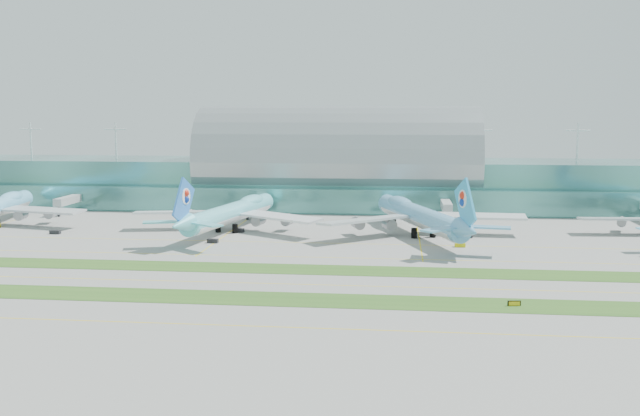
# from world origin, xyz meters

# --- Properties ---
(ground) EXTENTS (700.00, 700.00, 0.00)m
(ground) POSITION_xyz_m (0.00, 0.00, 0.00)
(ground) COLOR gray
(ground) RESTS_ON ground
(terminal) EXTENTS (340.00, 69.10, 36.00)m
(terminal) POSITION_xyz_m (0.01, 128.79, 14.23)
(terminal) COLOR #3D7A75
(terminal) RESTS_ON ground
(grass_strip_near) EXTENTS (420.00, 12.00, 0.08)m
(grass_strip_near) POSITION_xyz_m (0.00, -28.00, 0.04)
(grass_strip_near) COLOR #2D591E
(grass_strip_near) RESTS_ON ground
(grass_strip_far) EXTENTS (420.00, 12.00, 0.08)m
(grass_strip_far) POSITION_xyz_m (0.00, 2.00, 0.04)
(grass_strip_far) COLOR #2D591E
(grass_strip_far) RESTS_ON ground
(taxiline_a) EXTENTS (420.00, 0.35, 0.01)m
(taxiline_a) POSITION_xyz_m (0.00, -48.00, 0.01)
(taxiline_a) COLOR yellow
(taxiline_a) RESTS_ON ground
(taxiline_b) EXTENTS (420.00, 0.35, 0.01)m
(taxiline_b) POSITION_xyz_m (0.00, -14.00, 0.01)
(taxiline_b) COLOR yellow
(taxiline_b) RESTS_ON ground
(taxiline_c) EXTENTS (420.00, 0.35, 0.01)m
(taxiline_c) POSITION_xyz_m (0.00, 18.00, 0.01)
(taxiline_c) COLOR yellow
(taxiline_c) RESTS_ON ground
(taxiline_d) EXTENTS (420.00, 0.35, 0.01)m
(taxiline_d) POSITION_xyz_m (0.00, 40.00, 0.01)
(taxiline_d) COLOR yellow
(taxiline_d) RESTS_ON ground
(airliner_b) EXTENTS (67.93, 78.04, 21.60)m
(airliner_b) POSITION_xyz_m (-31.16, 60.36, 6.66)
(airliner_b) COLOR #67D8E4
(airliner_b) RESTS_ON ground
(airliner_c) EXTENTS (68.00, 79.10, 22.49)m
(airliner_c) POSITION_xyz_m (32.56, 57.63, 6.94)
(airliner_c) COLOR #62ACD9
(airliner_c) RESTS_ON ground
(gse_b) EXTENTS (3.58, 1.76, 1.24)m
(gse_b) POSITION_xyz_m (-88.64, 47.06, 0.62)
(gse_b) COLOR black
(gse_b) RESTS_ON ground
(gse_c) EXTENTS (3.42, 1.78, 1.26)m
(gse_c) POSITION_xyz_m (-31.77, 36.57, 0.63)
(gse_c) COLOR black
(gse_c) RESTS_ON ground
(gse_d) EXTENTS (3.46, 2.05, 1.36)m
(gse_d) POSITION_xyz_m (-27.86, 56.83, 0.68)
(gse_d) COLOR black
(gse_d) RESTS_ON ground
(gse_e) EXTENTS (3.19, 1.81, 1.23)m
(gse_e) POSITION_xyz_m (44.59, 38.05, 0.62)
(gse_e) COLOR #D0CB0C
(gse_e) RESTS_ON ground
(gse_f) EXTENTS (3.95, 2.75, 1.37)m
(gse_f) POSITION_xyz_m (48.24, 54.85, 0.68)
(gse_f) COLOR black
(gse_f) RESTS_ON ground
(taxiway_sign_east) EXTENTS (2.81, 0.69, 1.18)m
(taxiway_sign_east) POSITION_xyz_m (50.18, -28.21, 0.59)
(taxiway_sign_east) COLOR black
(taxiway_sign_east) RESTS_ON ground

